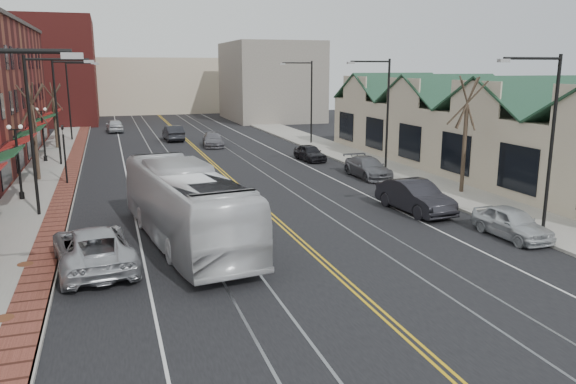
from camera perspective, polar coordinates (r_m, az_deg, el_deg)
ground at (r=18.23m, az=9.57°, el=-12.21°), size 160.00×160.00×0.00m
sidewalk_left at (r=35.68m, az=-24.10°, el=-0.67°), size 4.00×120.00×0.15m
sidewalk_right at (r=40.58m, az=11.79°, el=1.67°), size 4.00×120.00×0.15m
building_right at (r=43.50m, az=18.85°, el=4.95°), size 8.00×36.00×4.60m
backdrop_left at (r=85.02m, az=-23.78°, el=11.18°), size 14.00×18.00×14.00m
backdrop_mid at (r=99.97m, az=-13.51°, el=10.51°), size 22.00×14.00×9.00m
backdrop_right at (r=82.84m, az=-1.82°, el=11.17°), size 12.00×16.00×11.00m
streetlight_l_1 at (r=30.90m, az=-23.92°, el=6.77°), size 3.33×0.25×8.00m
streetlight_l_2 at (r=46.80m, az=-21.98°, el=8.57°), size 3.33×0.25×8.00m
streetlight_l_3 at (r=62.76m, az=-21.02°, el=9.45°), size 3.33×0.25×8.00m
streetlight_r_0 at (r=28.05m, az=24.70°, el=6.21°), size 3.33×0.25×8.00m
streetlight_r_1 at (r=41.26m, az=9.56°, el=8.87°), size 3.33×0.25×8.00m
streetlight_r_2 at (r=55.95m, az=1.96°, el=9.98°), size 3.33×0.25×8.00m
lamppost_l_2 at (r=35.39m, az=-25.69°, el=2.60°), size 0.84×0.28×4.27m
lamppost_l_3 at (r=49.17m, az=-23.60°, el=5.27°), size 0.84×0.28×4.27m
tree_left_near at (r=41.10m, az=-24.38°, el=5.80°), size 1.78×1.37×6.48m
tree_left_far at (r=56.98m, az=-22.64°, el=7.31°), size 1.66×1.28×6.02m
tree_right_mid at (r=35.29m, az=17.56°, el=5.78°), size 1.90×1.46×6.93m
manhole_mid at (r=19.43m, az=-26.91°, el=-11.35°), size 0.60×0.60×0.02m
manhole_far at (r=24.06m, az=-25.13°, el=-6.64°), size 0.60×0.60×0.02m
traffic_signal at (r=39.08m, az=-21.77°, el=4.00°), size 0.18×0.15×3.80m
transit_bus at (r=24.75m, az=-10.38°, el=-1.35°), size 4.55×12.59×3.43m
parked_suv at (r=22.83m, az=-19.16°, el=-5.37°), size 3.45×6.21×1.64m
parked_car_a at (r=27.32m, az=21.79°, el=-2.92°), size 1.79×4.19×1.41m
parked_car_b at (r=30.57m, az=12.77°, el=-0.45°), size 2.26×5.30×1.70m
parked_car_c at (r=39.60m, az=8.12°, el=2.48°), size 2.04×4.92×1.42m
parked_car_d at (r=46.29m, az=2.24°, el=4.00°), size 1.90×4.05×1.34m
distant_car_left at (r=60.24m, az=-11.58°, el=5.88°), size 1.89×4.91×1.59m
distant_car_right at (r=55.07m, az=-7.63°, el=5.29°), size 2.42×4.87×1.36m
distant_car_far at (r=69.85m, az=-17.19°, el=6.46°), size 2.09×4.66×1.55m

